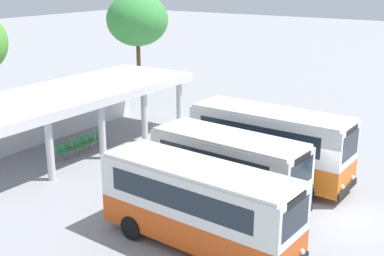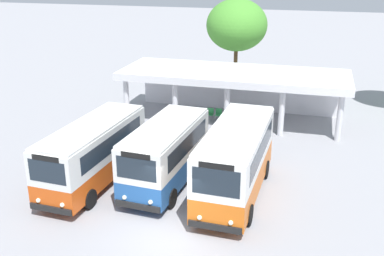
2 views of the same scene
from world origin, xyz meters
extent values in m
plane|color=#939399|center=(0.00, 0.00, 0.00)|extent=(180.00, 180.00, 0.00)
cylinder|color=black|center=(-4.00, 1.17, 0.45)|extent=(0.27, 0.91, 0.90)
cylinder|color=black|center=(-3.74, 5.69, 0.45)|extent=(0.27, 0.91, 0.90)
cylinder|color=black|center=(-5.78, 5.81, 0.45)|extent=(0.27, 0.91, 0.90)
cube|color=#D14C14|center=(-4.89, 3.49, 0.91)|extent=(2.55, 7.41, 1.05)
cube|color=silver|center=(-4.89, 3.49, 2.19)|extent=(2.55, 7.41, 1.51)
cube|color=silver|center=(-4.89, 3.49, 3.01)|extent=(2.47, 7.19, 0.12)
cube|color=#1E2833|center=(-5.09, -0.14, 2.24)|extent=(1.76, 0.15, 0.98)
cube|color=black|center=(-5.09, -0.14, 2.83)|extent=(1.29, 0.12, 0.24)
cube|color=#1E2833|center=(-3.82, 3.53, 2.24)|extent=(0.37, 5.84, 0.83)
cube|color=#1E2833|center=(-5.94, 3.65, 2.24)|extent=(0.37, 5.84, 0.83)
sphere|color=#EAEACC|center=(-4.51, -0.21, 0.83)|extent=(0.20, 0.20, 0.20)
cylinder|color=black|center=(-0.53, 2.21, 0.45)|extent=(0.28, 0.91, 0.90)
cylinder|color=black|center=(-2.64, 2.35, 0.45)|extent=(0.28, 0.91, 0.90)
cylinder|color=black|center=(-0.26, 6.21, 0.45)|extent=(0.28, 0.91, 0.90)
cylinder|color=black|center=(-2.37, 6.35, 0.45)|extent=(0.28, 0.91, 0.90)
cube|color=#23569E|center=(-1.45, 4.28, 0.92)|extent=(2.63, 6.60, 1.07)
cube|color=silver|center=(-1.45, 4.28, 2.21)|extent=(2.63, 6.60, 1.51)
cube|color=silver|center=(-1.45, 4.28, 3.03)|extent=(2.56, 6.40, 0.12)
cube|color=black|center=(-1.66, 1.02, 0.52)|extent=(2.11, 0.24, 0.28)
cube|color=#1E2833|center=(-1.66, 1.07, 2.26)|extent=(1.82, 0.17, 0.98)
cube|color=black|center=(-1.66, 1.07, 2.85)|extent=(1.33, 0.14, 0.24)
cube|color=#1E2833|center=(-0.35, 4.31, 2.26)|extent=(0.38, 5.16, 0.83)
cube|color=#1E2833|center=(-2.54, 4.45, 2.26)|extent=(0.38, 5.16, 0.83)
sphere|color=#EAEACC|center=(-1.06, 0.99, 0.83)|extent=(0.20, 0.20, 0.20)
sphere|color=#EAEACC|center=(-2.27, 1.07, 0.83)|extent=(0.20, 0.20, 0.20)
cylinder|color=black|center=(3.02, 1.74, 0.45)|extent=(0.25, 0.91, 0.90)
cylinder|color=black|center=(0.82, 1.81, 0.45)|extent=(0.25, 0.91, 0.90)
cylinder|color=black|center=(3.16, 6.33, 0.45)|extent=(0.25, 0.91, 0.90)
cylinder|color=black|center=(0.96, 6.40, 0.45)|extent=(0.25, 0.91, 0.90)
cube|color=orange|center=(1.99, 4.07, 0.97)|extent=(2.52, 7.48, 1.18)
cube|color=white|center=(1.99, 4.07, 2.41)|extent=(2.52, 7.48, 1.70)
cube|color=white|center=(1.99, 4.07, 3.32)|extent=(2.44, 7.25, 0.12)
cube|color=black|center=(1.88, 0.34, 0.52)|extent=(2.19, 0.16, 0.28)
cube|color=#1E2833|center=(1.88, 0.38, 2.46)|extent=(1.89, 0.11, 1.11)
cube|color=black|center=(1.88, 0.38, 3.14)|extent=(1.38, 0.09, 0.24)
cube|color=#1E2833|center=(3.13, 4.14, 2.46)|extent=(0.22, 5.93, 0.94)
cube|color=#1E2833|center=(0.85, 4.20, 2.46)|extent=(0.22, 5.93, 0.94)
sphere|color=#EAEACC|center=(2.51, 0.33, 0.83)|extent=(0.20, 0.20, 0.20)
sphere|color=#EAEACC|center=(1.25, 0.36, 0.83)|extent=(0.20, 0.20, 0.20)
cylinder|color=silver|center=(-3.62, 12.55, 1.60)|extent=(0.36, 0.36, 3.20)
cylinder|color=silver|center=(-0.15, 12.55, 1.60)|extent=(0.36, 0.36, 3.20)
cylinder|color=silver|center=(3.31, 12.55, 1.60)|extent=(0.36, 0.36, 3.20)
cylinder|color=silver|center=(6.77, 12.55, 1.60)|extent=(0.36, 0.36, 3.20)
cube|color=white|center=(-0.15, 17.13, 1.60)|extent=(14.65, 0.20, 3.20)
cube|color=white|center=(-0.15, 14.74, 3.30)|extent=(15.15, 5.48, 0.20)
cube|color=white|center=(-0.15, 12.05, 3.06)|extent=(15.15, 0.10, 0.28)
cylinder|color=slate|center=(-1.41, 13.84, 0.22)|extent=(0.03, 0.03, 0.44)
cylinder|color=slate|center=(-1.77, 13.84, 0.22)|extent=(0.03, 0.03, 0.44)
cylinder|color=slate|center=(-1.42, 14.19, 0.22)|extent=(0.03, 0.03, 0.44)
cylinder|color=slate|center=(-1.77, 14.19, 0.22)|extent=(0.03, 0.03, 0.44)
cube|color=#2D8C47|center=(-1.59, 14.01, 0.46)|extent=(0.45, 0.45, 0.04)
cube|color=#2D8C47|center=(-1.60, 14.21, 0.66)|extent=(0.44, 0.05, 0.40)
cylinder|color=slate|center=(-0.84, 13.89, 0.22)|extent=(0.03, 0.03, 0.44)
cylinder|color=slate|center=(-1.19, 13.88, 0.22)|extent=(0.03, 0.03, 0.44)
cylinder|color=slate|center=(-0.85, 14.24, 0.22)|extent=(0.03, 0.03, 0.44)
cylinder|color=slate|center=(-1.20, 14.23, 0.22)|extent=(0.03, 0.03, 0.44)
cube|color=#2D8C47|center=(-1.02, 14.06, 0.46)|extent=(0.45, 0.45, 0.04)
cube|color=#2D8C47|center=(-1.02, 14.26, 0.66)|extent=(0.44, 0.05, 0.40)
cylinder|color=slate|center=(-0.27, 13.81, 0.22)|extent=(0.03, 0.03, 0.44)
cylinder|color=slate|center=(-0.62, 13.81, 0.22)|extent=(0.03, 0.03, 0.44)
cylinder|color=slate|center=(-0.28, 14.16, 0.22)|extent=(0.03, 0.03, 0.44)
cylinder|color=slate|center=(-0.63, 14.16, 0.22)|extent=(0.03, 0.03, 0.44)
cube|color=#2D8C47|center=(-0.45, 13.98, 0.46)|extent=(0.45, 0.45, 0.04)
cube|color=#2D8C47|center=(-0.45, 14.18, 0.66)|extent=(0.44, 0.05, 0.40)
cylinder|color=slate|center=(0.30, 13.88, 0.22)|extent=(0.03, 0.03, 0.44)
cylinder|color=slate|center=(-0.05, 13.87, 0.22)|extent=(0.03, 0.03, 0.44)
cylinder|color=slate|center=(0.30, 14.23, 0.22)|extent=(0.03, 0.03, 0.44)
cylinder|color=slate|center=(-0.06, 14.22, 0.22)|extent=(0.03, 0.03, 0.44)
cube|color=#2D8C47|center=(0.12, 14.05, 0.46)|extent=(0.45, 0.45, 0.04)
cube|color=#2D8C47|center=(0.12, 14.25, 0.66)|extent=(0.44, 0.05, 0.40)
cylinder|color=slate|center=(0.87, 13.90, 0.22)|extent=(0.03, 0.03, 0.44)
cylinder|color=slate|center=(0.52, 13.90, 0.22)|extent=(0.03, 0.03, 0.44)
cylinder|color=slate|center=(0.87, 14.25, 0.22)|extent=(0.03, 0.03, 0.44)
cylinder|color=slate|center=(0.52, 14.25, 0.22)|extent=(0.03, 0.03, 0.44)
cube|color=#2D8C47|center=(0.70, 14.07, 0.46)|extent=(0.45, 0.45, 0.04)
cube|color=#2D8C47|center=(0.69, 14.27, 0.66)|extent=(0.44, 0.05, 0.40)
cylinder|color=slate|center=(1.45, 13.81, 0.22)|extent=(0.03, 0.03, 0.44)
cylinder|color=slate|center=(1.10, 13.80, 0.22)|extent=(0.03, 0.03, 0.44)
cylinder|color=slate|center=(1.44, 14.16, 0.22)|extent=(0.03, 0.03, 0.44)
cylinder|color=slate|center=(1.09, 14.16, 0.22)|extent=(0.03, 0.03, 0.44)
cube|color=#2D8C47|center=(1.27, 13.98, 0.46)|extent=(0.45, 0.45, 0.04)
cube|color=#2D8C47|center=(1.26, 14.18, 0.66)|extent=(0.44, 0.05, 0.40)
cylinder|color=brown|center=(12.13, 20.25, 2.06)|extent=(0.32, 0.32, 4.13)
ellipsoid|color=green|center=(12.13, 20.25, 5.90)|extent=(4.73, 4.73, 4.02)
camera|label=1|loc=(-18.26, -5.24, 9.31)|focal=47.36mm
camera|label=2|loc=(5.17, -14.80, 10.40)|focal=42.67mm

